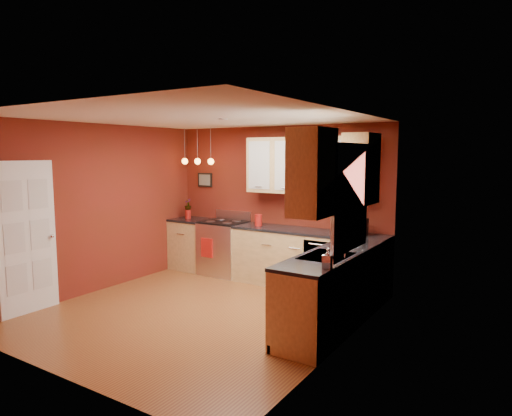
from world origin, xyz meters
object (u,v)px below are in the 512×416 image
Objects in this scene: sink at (327,258)px; red_canister at (258,220)px; soap_pump at (328,258)px; gas_range at (224,247)px; coffee_maker at (360,227)px.

red_canister is at bearing 142.11° from sink.
gas_range is at bearing 144.45° from soap_pump.
soap_pump reaches higher than red_canister.
coffee_maker is at bearing 1.02° from gas_range.
gas_range is 1.59× the size of sink.
coffee_maker is at bearing 95.13° from sink.
gas_range is at bearing 176.45° from red_canister.
sink is at bearing -37.89° from red_canister.
soap_pump is (0.25, -0.55, 0.13)m from sink.
red_canister is 1.73m from coffee_maker.
red_canister is (-1.87, 1.45, 0.12)m from sink.
coffee_maker reaches higher than red_canister.
coffee_maker is (-0.14, 1.54, 0.14)m from sink.
soap_pump is at bearing -65.74° from sink.
sink reaches higher than gas_range.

